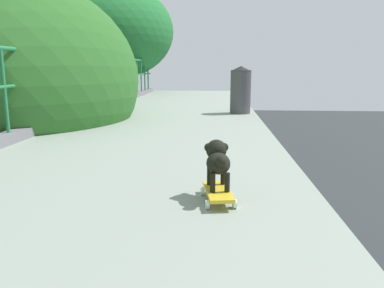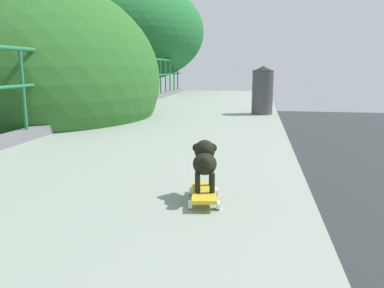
{
  "view_description": "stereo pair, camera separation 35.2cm",
  "coord_description": "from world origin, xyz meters",
  "px_view_note": "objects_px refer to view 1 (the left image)",
  "views": [
    {
      "loc": [
        2.32,
        0.63,
        6.63
      ],
      "look_at": [
        2.08,
        4.08,
        5.92
      ],
      "focal_mm": 35.27,
      "sensor_mm": 36.0,
      "label": 1
    },
    {
      "loc": [
        2.67,
        0.67,
        6.63
      ],
      "look_at": [
        2.08,
        4.08,
        5.92
      ],
      "focal_mm": 35.27,
      "sensor_mm": 36.0,
      "label": 2
    }
  ],
  "objects_px": {
    "toy_skateboard": "(218,192)",
    "litter_bin": "(241,89)",
    "small_dog": "(218,159)",
    "city_bus": "(68,128)"
  },
  "relations": [
    {
      "from": "small_dog",
      "to": "litter_bin",
      "type": "relative_size",
      "value": 0.38
    },
    {
      "from": "toy_skateboard",
      "to": "litter_bin",
      "type": "distance_m",
      "value": 5.19
    },
    {
      "from": "small_dog",
      "to": "litter_bin",
      "type": "xyz_separation_m",
      "value": [
        0.45,
        5.09,
        0.19
      ]
    },
    {
      "from": "toy_skateboard",
      "to": "litter_bin",
      "type": "xyz_separation_m",
      "value": [
        0.44,
        5.16,
        0.42
      ]
    },
    {
      "from": "toy_skateboard",
      "to": "small_dog",
      "type": "distance_m",
      "value": 0.23
    },
    {
      "from": "city_bus",
      "to": "litter_bin",
      "type": "xyz_separation_m",
      "value": [
        12.06,
        -20.44,
        4.2
      ]
    },
    {
      "from": "toy_skateboard",
      "to": "small_dog",
      "type": "xyz_separation_m",
      "value": [
        -0.0,
        0.07,
        0.22
      ]
    },
    {
      "from": "toy_skateboard",
      "to": "litter_bin",
      "type": "height_order",
      "value": "litter_bin"
    },
    {
      "from": "toy_skateboard",
      "to": "city_bus",
      "type": "bearing_deg",
      "value": 114.43
    },
    {
      "from": "city_bus",
      "to": "toy_skateboard",
      "type": "height_order",
      "value": "toy_skateboard"
    }
  ]
}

